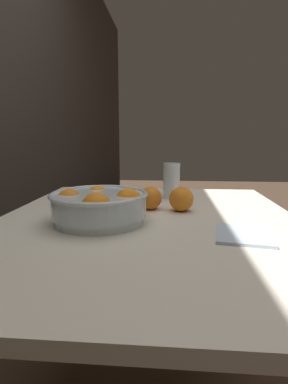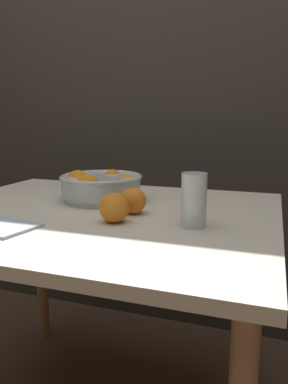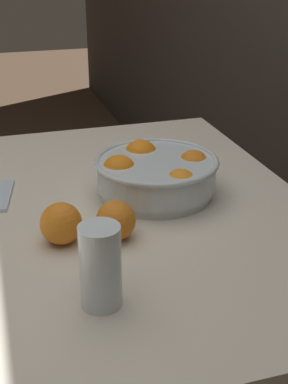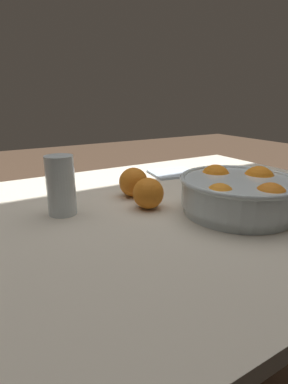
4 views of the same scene
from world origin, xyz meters
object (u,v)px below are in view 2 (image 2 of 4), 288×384
Objects in this scene: juice_glass at (194,203)px; orange_loose_near_bowl at (133,201)px; fruit_bowl at (101,186)px; orange_loose_front at (114,208)px.

juice_glass is 0.21m from orange_loose_near_bowl.
juice_glass is at bearing -29.71° from fruit_bowl.
juice_glass is at bearing 8.41° from orange_loose_front.
orange_loose_front is at bearing -57.19° from fruit_bowl.
fruit_bowl is at bearing 150.29° from juice_glass.
orange_loose_front is (0.15, -0.24, -0.01)m from fruit_bowl.
fruit_bowl is at bearing 140.98° from orange_loose_near_bowl.
fruit_bowl reaches higher than orange_loose_near_bowl.
fruit_bowl is 0.42m from juice_glass.
fruit_bowl is at bearing 122.81° from orange_loose_front.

